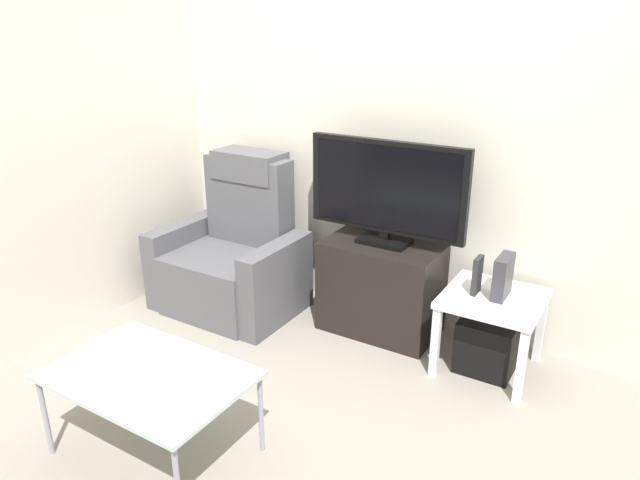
% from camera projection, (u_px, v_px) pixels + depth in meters
% --- Properties ---
extents(ground_plane, '(6.40, 6.40, 0.00)m').
position_uv_depth(ground_plane, '(330.00, 402.00, 3.10)').
color(ground_plane, gray).
extents(wall_back, '(6.40, 0.06, 2.60)m').
position_uv_depth(wall_back, '(424.00, 129.00, 3.54)').
color(wall_back, beige).
rests_on(wall_back, ground).
extents(wall_side, '(0.06, 4.48, 2.60)m').
position_uv_depth(wall_side, '(70.00, 129.00, 3.55)').
color(wall_side, beige).
rests_on(wall_side, ground).
extents(tv_stand, '(0.74, 0.44, 0.61)m').
position_uv_depth(tv_stand, '(381.00, 287.00, 3.73)').
color(tv_stand, black).
rests_on(tv_stand, ground).
extents(television, '(1.03, 0.20, 0.66)m').
position_uv_depth(television, '(386.00, 190.00, 3.51)').
color(television, black).
rests_on(television, tv_stand).
extents(recliner_armchair, '(0.98, 0.78, 1.08)m').
position_uv_depth(recliner_armchair, '(234.00, 255.00, 4.07)').
color(recliner_armchair, '#515156').
rests_on(recliner_armchair, ground).
extents(side_table, '(0.54, 0.54, 0.47)m').
position_uv_depth(side_table, '(492.00, 308.00, 3.27)').
color(side_table, white).
rests_on(side_table, ground).
extents(subwoofer_box, '(0.32, 0.32, 0.32)m').
position_uv_depth(subwoofer_box, '(488.00, 344.00, 3.36)').
color(subwoofer_box, black).
rests_on(subwoofer_box, ground).
extents(book_upright, '(0.03, 0.11, 0.22)m').
position_uv_depth(book_upright, '(477.00, 275.00, 3.24)').
color(book_upright, '#262626').
rests_on(book_upright, side_table).
extents(game_console, '(0.07, 0.20, 0.24)m').
position_uv_depth(game_console, '(503.00, 277.00, 3.19)').
color(game_console, '#333338').
rests_on(game_console, side_table).
extents(coffee_table, '(0.90, 0.60, 0.44)m').
position_uv_depth(coffee_table, '(149.00, 378.00, 2.60)').
color(coffee_table, '#B2C6C1').
rests_on(coffee_table, ground).
extents(cell_phone, '(0.15, 0.16, 0.01)m').
position_uv_depth(cell_phone, '(167.00, 371.00, 2.59)').
color(cell_phone, '#B7B7BC').
rests_on(cell_phone, coffee_table).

